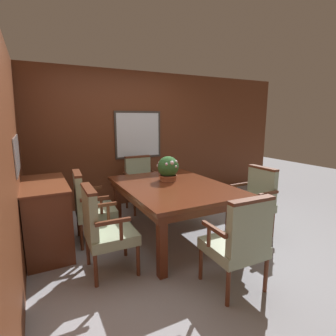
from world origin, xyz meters
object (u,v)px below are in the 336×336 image
Objects in this scene: potted_plant at (168,168)px; chair_head_near at (239,240)px; chair_left_near at (104,227)px; sideboard_cabinet at (47,216)px; dining_table at (173,191)px; chair_right_near at (255,198)px; chair_left_far at (89,204)px; chair_head_far at (141,181)px.

chair_head_near is at bearing -91.85° from potted_plant.
sideboard_cabinet is at bearing 32.44° from chair_left_near.
dining_table is 0.36m from potted_plant.
chair_right_near is at bearing -17.75° from sideboard_cabinet.
chair_left_near is at bearing -58.79° from sideboard_cabinet.
chair_head_near is (1.04, -0.88, 0.00)m from chair_left_near.
chair_head_near is (-1.07, -0.87, 0.00)m from chair_right_near.
sideboard_cabinet is at bearing 90.87° from chair_left_far.
chair_left_near is 2.73× the size of potted_plant.
chair_left_far is (-2.10, 0.81, 0.00)m from chair_right_near.
chair_head_far is (-1.05, 1.67, 0.00)m from chair_right_near.
chair_head_far is 1.77m from sideboard_cabinet.
potted_plant is at bearing 78.30° from dining_table.
chair_left_far and chair_head_near have the same top height.
chair_head_far is (0.02, 1.25, -0.14)m from dining_table.
chair_left_far is at bearing -3.31° from sideboard_cabinet.
chair_left_far is at bearing -112.74° from chair_right_near.
dining_table is 1.86× the size of chair_left_far.
chair_head_far is 1.09m from potted_plant.
potted_plant reaches higher than chair_head_far.
chair_head_near is (1.03, -1.68, 0.00)m from chair_left_far.
potted_plant is (1.08, -0.15, 0.41)m from chair_left_far.
chair_head_near is at bearing -144.22° from chair_left_far.
chair_left_near is 1.00× the size of chair_head_far.
dining_table is at bearing -101.70° from potted_plant.
chair_left_near is 0.97m from sideboard_cabinet.
chair_left_far is at bearing 172.15° from potted_plant.
chair_right_near and chair_left_near have the same top height.
potted_plant reaches higher than chair_right_near.
chair_left_far is 1.00× the size of chair_head_near.
chair_left_far is (-1.03, 0.39, -0.14)m from dining_table.
chair_right_near and chair_head_near have the same top height.
sideboard_cabinet is (-2.62, 0.84, -0.08)m from chair_right_near.
chair_left_near is at bearing -176.64° from chair_left_far.
chair_right_near is 2.25m from chair_left_far.
chair_left_near is 1.97m from chair_head_far.
chair_head_near is 0.85× the size of sideboard_cabinet.
dining_table is at bearing -112.83° from chair_right_near.
sideboard_cabinet is (-0.51, 0.03, -0.08)m from chair_left_far.
chair_left_far is at bearing -139.80° from chair_head_far.
chair_right_near is 2.73× the size of potted_plant.
potted_plant is 1.68m from sideboard_cabinet.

